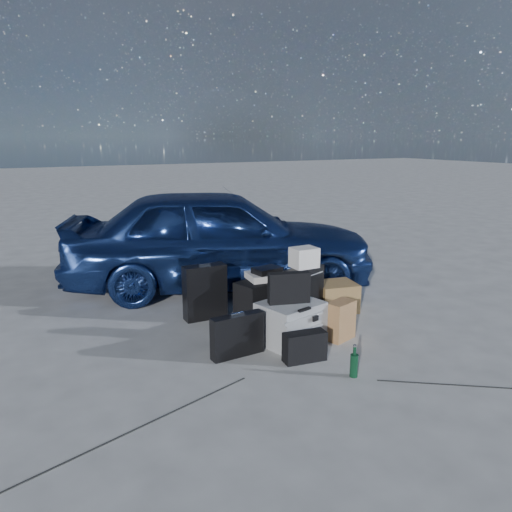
{
  "coord_description": "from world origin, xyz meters",
  "views": [
    {
      "loc": [
        -2.24,
        -3.46,
        1.86
      ],
      "look_at": [
        0.01,
        0.85,
        0.69
      ],
      "focal_mm": 35.0,
      "sensor_mm": 36.0,
      "label": 1
    }
  ],
  "objects_px": {
    "briefcase": "(237,335)",
    "cardboard_box": "(336,297)",
    "duffel_bag": "(267,295)",
    "green_bottle": "(354,362)",
    "pelican_case": "(290,323)",
    "suitcase_left": "(205,292)",
    "suitcase_right": "(304,294)",
    "car": "(220,238)"
  },
  "relations": [
    {
      "from": "pelican_case",
      "to": "green_bottle",
      "type": "distance_m",
      "value": 0.82
    },
    {
      "from": "suitcase_left",
      "to": "briefcase",
      "type": "bearing_deg",
      "value": -94.92
    },
    {
      "from": "briefcase",
      "to": "suitcase_right",
      "type": "relative_size",
      "value": 0.85
    },
    {
      "from": "briefcase",
      "to": "suitcase_left",
      "type": "relative_size",
      "value": 0.84
    },
    {
      "from": "green_bottle",
      "to": "car",
      "type": "bearing_deg",
      "value": 89.28
    },
    {
      "from": "pelican_case",
      "to": "suitcase_right",
      "type": "bearing_deg",
      "value": 31.72
    },
    {
      "from": "suitcase_right",
      "to": "cardboard_box",
      "type": "xyz_separation_m",
      "value": [
        0.47,
        0.09,
        -0.13
      ]
    },
    {
      "from": "pelican_case",
      "to": "suitcase_left",
      "type": "xyz_separation_m",
      "value": [
        -0.46,
        0.95,
        0.09
      ]
    },
    {
      "from": "suitcase_right",
      "to": "pelican_case",
      "type": "bearing_deg",
      "value": -155.46
    },
    {
      "from": "car",
      "to": "briefcase",
      "type": "height_order",
      "value": "car"
    },
    {
      "from": "pelican_case",
      "to": "suitcase_left",
      "type": "distance_m",
      "value": 1.06
    },
    {
      "from": "pelican_case",
      "to": "briefcase",
      "type": "bearing_deg",
      "value": 169.79
    },
    {
      "from": "duffel_bag",
      "to": "green_bottle",
      "type": "xyz_separation_m",
      "value": [
        -0.13,
        -1.67,
        -0.05
      ]
    },
    {
      "from": "pelican_case",
      "to": "suitcase_left",
      "type": "relative_size",
      "value": 0.93
    },
    {
      "from": "suitcase_left",
      "to": "duffel_bag",
      "type": "bearing_deg",
      "value": -7.19
    },
    {
      "from": "suitcase_right",
      "to": "green_bottle",
      "type": "xyz_separation_m",
      "value": [
        -0.33,
        -1.24,
        -0.15
      ]
    },
    {
      "from": "car",
      "to": "briefcase",
      "type": "relative_size",
      "value": 7.77
    },
    {
      "from": "suitcase_left",
      "to": "green_bottle",
      "type": "distance_m",
      "value": 1.85
    },
    {
      "from": "briefcase",
      "to": "suitcase_right",
      "type": "bearing_deg",
      "value": 21.62
    },
    {
      "from": "cardboard_box",
      "to": "pelican_case",
      "type": "bearing_deg",
      "value": -149.92
    },
    {
      "from": "suitcase_right",
      "to": "green_bottle",
      "type": "relative_size",
      "value": 2.21
    },
    {
      "from": "duffel_bag",
      "to": "cardboard_box",
      "type": "height_order",
      "value": "duffel_bag"
    },
    {
      "from": "briefcase",
      "to": "duffel_bag",
      "type": "distance_m",
      "value": 1.18
    },
    {
      "from": "green_bottle",
      "to": "cardboard_box",
      "type": "bearing_deg",
      "value": 59.01
    },
    {
      "from": "pelican_case",
      "to": "duffel_bag",
      "type": "distance_m",
      "value": 0.88
    },
    {
      "from": "briefcase",
      "to": "car",
      "type": "bearing_deg",
      "value": 66.8
    },
    {
      "from": "pelican_case",
      "to": "green_bottle",
      "type": "xyz_separation_m",
      "value": [
        0.09,
        -0.81,
        -0.07
      ]
    },
    {
      "from": "car",
      "to": "suitcase_right",
      "type": "bearing_deg",
      "value": -148.69
    },
    {
      "from": "cardboard_box",
      "to": "green_bottle",
      "type": "relative_size",
      "value": 1.64
    },
    {
      "from": "suitcase_left",
      "to": "cardboard_box",
      "type": "relative_size",
      "value": 1.37
    },
    {
      "from": "pelican_case",
      "to": "suitcase_right",
      "type": "height_order",
      "value": "suitcase_right"
    },
    {
      "from": "pelican_case",
      "to": "cardboard_box",
      "type": "height_order",
      "value": "pelican_case"
    },
    {
      "from": "pelican_case",
      "to": "duffel_bag",
      "type": "height_order",
      "value": "pelican_case"
    },
    {
      "from": "cardboard_box",
      "to": "briefcase",
      "type": "bearing_deg",
      "value": -159.15
    },
    {
      "from": "briefcase",
      "to": "cardboard_box",
      "type": "height_order",
      "value": "briefcase"
    },
    {
      "from": "car",
      "to": "suitcase_right",
      "type": "relative_size",
      "value": 6.61
    },
    {
      "from": "pelican_case",
      "to": "cardboard_box",
      "type": "relative_size",
      "value": 1.27
    },
    {
      "from": "car",
      "to": "duffel_bag",
      "type": "bearing_deg",
      "value": -154.65
    },
    {
      "from": "briefcase",
      "to": "cardboard_box",
      "type": "distance_m",
      "value": 1.55
    },
    {
      "from": "car",
      "to": "suitcase_right",
      "type": "height_order",
      "value": "car"
    },
    {
      "from": "car",
      "to": "duffel_bag",
      "type": "xyz_separation_m",
      "value": [
        0.1,
        -1.05,
        -0.46
      ]
    },
    {
      "from": "briefcase",
      "to": "duffel_bag",
      "type": "xyz_separation_m",
      "value": [
        0.78,
        0.89,
        -0.01
      ]
    }
  ]
}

